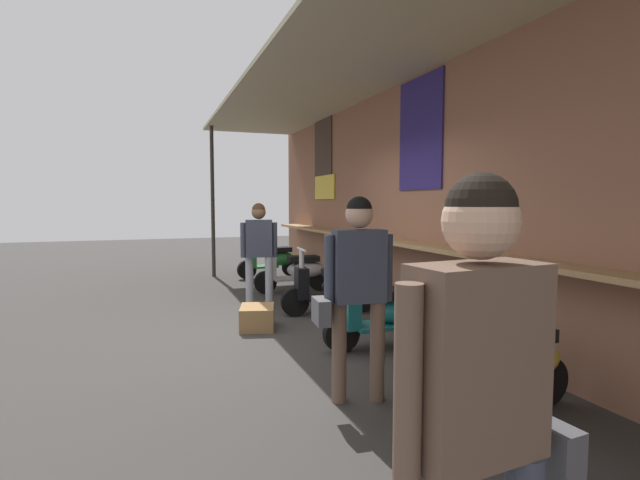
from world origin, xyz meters
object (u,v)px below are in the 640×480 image
scooter_green (273,260)px  scooter_teal (389,312)px  merchandise_crate (257,317)px  shopper_with_handbag (480,392)px  shopper_passing (357,278)px  scooter_yellow (503,364)px  scooter_black (334,287)px  shopper_browsing (259,244)px  scooter_silver (297,270)px

scooter_green → scooter_teal: 5.23m
merchandise_crate → scooter_teal: bearing=44.6°
scooter_green → shopper_with_handbag: bearing=75.2°
scooter_teal → shopper_passing: shopper_passing is taller
scooter_yellow → shopper_passing: size_ratio=0.84×
scooter_teal → scooter_black: bearing=-90.7°
scooter_yellow → shopper_browsing: size_ratio=0.87×
shopper_browsing → merchandise_crate: shopper_browsing is taller
scooter_silver → shopper_passing: 4.84m
scooter_silver → scooter_yellow: 5.28m
scooter_silver → scooter_green: bearing=-86.6°
scooter_teal → scooter_yellow: 1.80m
scooter_green → scooter_black: size_ratio=1.00×
scooter_green → merchandise_crate: 4.17m
scooter_teal → merchandise_crate: scooter_teal is taller
scooter_teal → scooter_yellow: (1.80, 0.00, 0.00)m
scooter_green → shopper_passing: (6.45, -0.96, 0.62)m
scooter_yellow → merchandise_crate: 3.30m
scooter_green → scooter_teal: size_ratio=1.00×
scooter_green → shopper_browsing: size_ratio=0.87×
scooter_black → scooter_teal: 1.67m
shopper_passing → scooter_yellow: bearing=65.4°
scooter_green → scooter_yellow: 7.03m
scooter_yellow → merchandise_crate: size_ratio=2.66×
scooter_black → shopper_with_handbag: size_ratio=0.83×
scooter_black → shopper_passing: (2.89, -0.96, 0.62)m
shopper_with_handbag → shopper_browsing: size_ratio=1.06×
scooter_black → shopper_passing: size_ratio=0.84×
scooter_green → scooter_black: (3.56, -0.00, 0.00)m
scooter_black → shopper_passing: 3.11m
scooter_silver → shopper_passing: shopper_passing is taller
merchandise_crate → scooter_silver: bearing=151.2°
shopper_browsing → scooter_silver: bearing=151.0°
scooter_teal → scooter_silver: bearing=-90.7°
scooter_silver → scooter_black: 1.81m
scooter_teal → shopper_with_handbag: (3.48, -1.58, 0.65)m
scooter_yellow → shopper_passing: bearing=-31.6°
scooter_teal → shopper_passing: 1.67m
scooter_silver → shopper_with_handbag: shopper_with_handbag is taller
scooter_green → scooter_black: bearing=85.5°
scooter_silver → merchandise_crate: size_ratio=2.66×
scooter_green → scooter_yellow: same height
scooter_silver → merchandise_crate: 2.56m
scooter_yellow → shopper_browsing: 4.35m
scooter_teal → shopper_browsing: bearing=-69.4°
scooter_black → merchandise_crate: scooter_black is taller
scooter_black → merchandise_crate: 1.32m
scooter_green → shopper_passing: shopper_passing is taller
scooter_silver → shopper_passing: size_ratio=0.84×
scooter_silver → scooter_teal: same height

